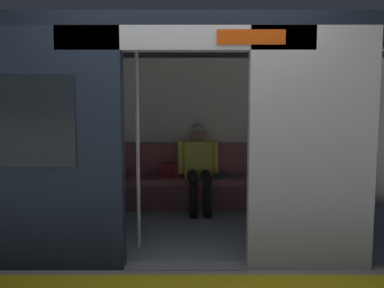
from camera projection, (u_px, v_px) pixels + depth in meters
ground_plane at (186, 267)px, 3.50m from camera, size 60.00×60.00×0.00m
platform_edge_strip at (185, 281)px, 3.21m from camera, size 8.00×0.24×0.01m
train_car at (180, 103)px, 4.44m from camera, size 6.40×2.48×2.21m
bench_seat at (188, 185)px, 5.44m from camera, size 3.14×0.44×0.43m
person_seated at (198, 162)px, 5.35m from camera, size 0.55×0.69×1.16m
handbag at (171, 170)px, 5.49m from camera, size 0.26×0.15×0.17m
book at (222, 176)px, 5.48m from camera, size 0.16×0.23×0.03m
grab_pole_door at (138, 146)px, 3.88m from camera, size 0.04×0.04×2.07m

